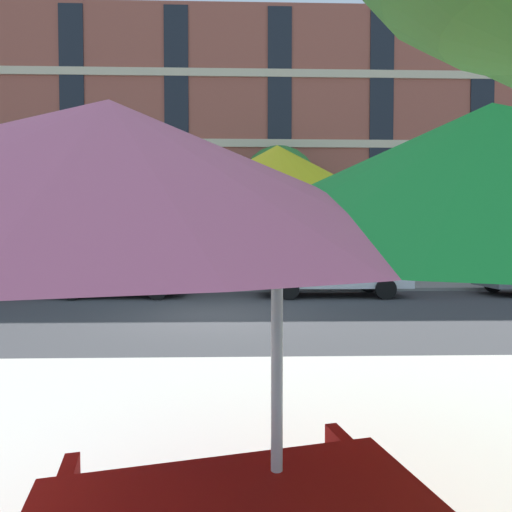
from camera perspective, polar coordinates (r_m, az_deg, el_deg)
ground_plane at (r=11.32m, az=-5.28°, el=-7.71°), size 120.00×120.00×0.00m
sidewalk_far at (r=18.04m, az=-3.87°, el=-3.84°), size 56.00×3.60×0.12m
apartment_building at (r=26.51m, az=-3.18°, el=11.82°), size 47.35×12.08×12.80m
sedan_white at (r=15.42m, az=-16.99°, el=-1.62°), size 4.40×1.98×1.78m
pickup_white at (r=15.12m, az=9.02°, el=-1.33°), size 5.10×2.12×2.20m
street_tree_middle at (r=18.66m, az=2.96°, el=9.13°), size 3.24×3.32×5.89m
patio_umbrella at (r=2.15m, az=2.81°, el=6.85°), size 4.01×3.72×2.39m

